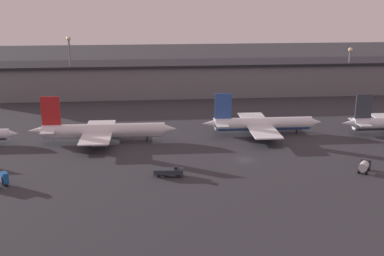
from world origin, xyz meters
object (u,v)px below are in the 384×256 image
service_vehicle_3 (169,171)px  service_vehicle_4 (364,166)px  airplane_2 (262,124)px  airplane_1 (103,131)px

service_vehicle_3 → service_vehicle_4: 50.45m
airplane_2 → airplane_1: bearing=-174.8°
airplane_2 → service_vehicle_4: 40.43m
airplane_1 → service_vehicle_4: bearing=-24.0°
airplane_1 → airplane_2: size_ratio=1.15×
airplane_1 → service_vehicle_4: size_ratio=8.28×
airplane_2 → service_vehicle_4: (18.55, -35.88, -1.74)m
service_vehicle_4 → service_vehicle_3: bearing=122.7°
service_vehicle_4 → airplane_2: bearing=61.9°
airplane_1 → service_vehicle_4: (69.39, -31.91, -1.90)m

